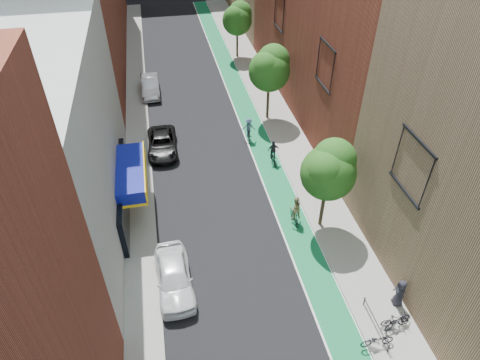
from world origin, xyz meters
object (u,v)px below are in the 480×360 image
cyclist_lane_far (249,130)px  parked_car_black (162,144)px  pedestrian (400,293)px  parked_car_silver (150,86)px  cyclist_lane_mid (273,155)px  parked_car_white (174,277)px  cyclist_lane_near (295,211)px

cyclist_lane_far → parked_car_black: bearing=10.4°
parked_car_black → cyclist_lane_far: 7.21m
parked_car_black → pedestrian: bearing=-54.7°
parked_car_silver → parked_car_black: bearing=-87.4°
parked_car_silver → pedestrian: bearing=-66.7°
parked_car_silver → pedestrian: size_ratio=2.73×
cyclist_lane_mid → parked_car_silver: bearing=-56.8°
parked_car_silver → cyclist_lane_far: size_ratio=2.44×
parked_car_black → cyclist_lane_mid: bearing=-20.1°
parked_car_black → pedestrian: 20.87m
parked_car_silver → cyclist_lane_far: (7.76, -10.02, 0.08)m
parked_car_white → cyclist_lane_far: cyclist_lane_far is taller
parked_car_white → parked_car_silver: bearing=88.5°
pedestrian → parked_car_silver: bearing=-150.4°
parked_car_white → cyclist_lane_mid: 13.46m
parked_car_black → cyclist_lane_near: bearing=-49.7°
parked_car_white → parked_car_silver: parked_car_white is taller
cyclist_lane_near → cyclist_lane_mid: (0.34, 6.70, -0.20)m
parked_car_black → cyclist_lane_far: size_ratio=2.52×
parked_car_silver → parked_car_white: bearing=-89.5°
cyclist_lane_far → pedestrian: cyclist_lane_far is taller
parked_car_silver → cyclist_lane_near: cyclist_lane_near is taller
parked_car_black → cyclist_lane_near: cyclist_lane_near is taller
cyclist_lane_mid → cyclist_lane_far: bearing=-71.8°
cyclist_lane_near → cyclist_lane_mid: 6.72m
cyclist_lane_far → cyclist_lane_near: bearing=103.0°
parked_car_black → pedestrian: size_ratio=2.82×
cyclist_lane_near → pedestrian: size_ratio=1.16×
parked_car_white → pedestrian: 12.31m
cyclist_lane_near → parked_car_white: bearing=21.2°
parked_car_black → cyclist_lane_mid: size_ratio=2.62×
parked_car_white → cyclist_lane_near: cyclist_lane_near is taller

